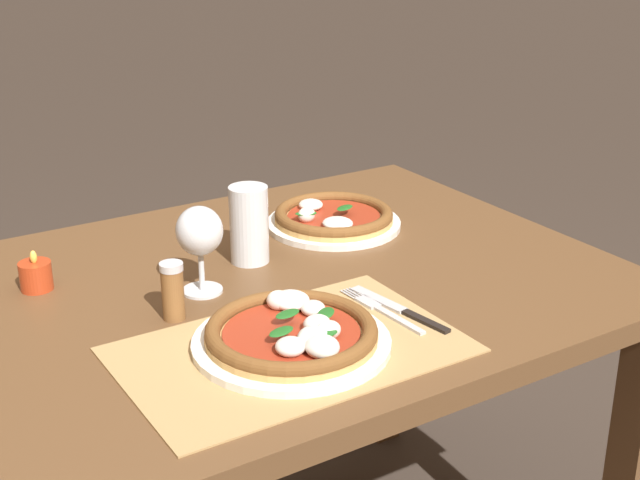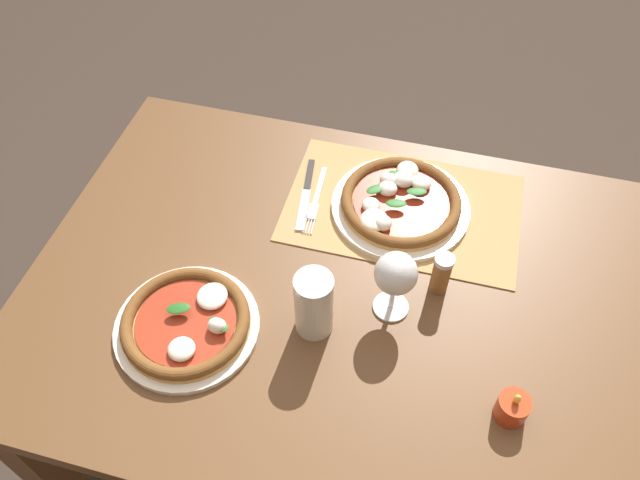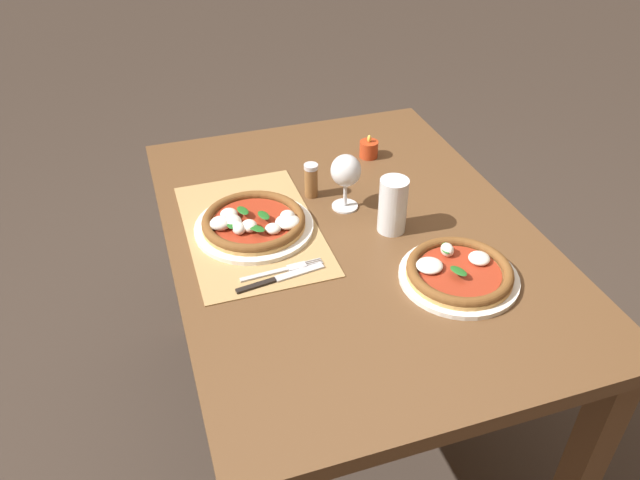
{
  "view_description": "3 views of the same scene",
  "coord_description": "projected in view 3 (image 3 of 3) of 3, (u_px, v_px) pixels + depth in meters",
  "views": [
    {
      "loc": [
        -0.68,
        -1.26,
        1.39
      ],
      "look_at": [
        0.09,
        -0.04,
        0.81
      ],
      "focal_mm": 50.0,
      "sensor_mm": 36.0,
      "label": 1
    },
    {
      "loc": [
        -0.14,
        0.69,
        1.77
      ],
      "look_at": [
        0.05,
        -0.03,
        0.84
      ],
      "focal_mm": 35.0,
      "sensor_mm": 36.0,
      "label": 2
    },
    {
      "loc": [
        1.2,
        -0.47,
        1.66
      ],
      "look_at": [
        0.12,
        -0.12,
        0.82
      ],
      "focal_mm": 35.0,
      "sensor_mm": 36.0,
      "label": 3
    }
  ],
  "objects": [
    {
      "name": "dining_table",
      "position": [
        350.0,
        263.0,
        1.65
      ],
      "size": [
        1.24,
        0.91,
        0.74
      ],
      "color": "brown",
      "rests_on": "ground"
    },
    {
      "name": "pint_glass",
      "position": [
        393.0,
        206.0,
        1.55
      ],
      "size": [
        0.07,
        0.07,
        0.15
      ],
      "color": "silver",
      "rests_on": "dining_table"
    },
    {
      "name": "pizza_far",
      "position": [
        459.0,
        272.0,
        1.42
      ],
      "size": [
        0.27,
        0.27,
        0.05
      ],
      "color": "silver",
      "rests_on": "dining_table"
    },
    {
      "name": "pizza_near",
      "position": [
        254.0,
        223.0,
        1.57
      ],
      "size": [
        0.3,
        0.3,
        0.05
      ],
      "color": "silver",
      "rests_on": "paper_placemat"
    },
    {
      "name": "pepper_shaker",
      "position": [
        311.0,
        180.0,
        1.69
      ],
      "size": [
        0.04,
        0.04,
        0.1
      ],
      "color": "brown",
      "rests_on": "dining_table"
    },
    {
      "name": "ground_plane",
      "position": [
        344.0,
        415.0,
        2.02
      ],
      "size": [
        24.0,
        24.0,
        0.0
      ],
      "primitive_type": "plane",
      "color": "#382D26"
    },
    {
      "name": "knife",
      "position": [
        281.0,
        278.0,
        1.42
      ],
      "size": [
        0.05,
        0.22,
        0.01
      ],
      "color": "black",
      "rests_on": "paper_placemat"
    },
    {
      "name": "wine_glass",
      "position": [
        346.0,
        173.0,
        1.61
      ],
      "size": [
        0.08,
        0.08,
        0.16
      ],
      "color": "silver",
      "rests_on": "dining_table"
    },
    {
      "name": "votive_candle",
      "position": [
        369.0,
        150.0,
        1.88
      ],
      "size": [
        0.06,
        0.06,
        0.07
      ],
      "color": "#B23819",
      "rests_on": "dining_table"
    },
    {
      "name": "fork",
      "position": [
        282.0,
        270.0,
        1.45
      ],
      "size": [
        0.03,
        0.2,
        0.0
      ],
      "color": "#B7B7BC",
      "rests_on": "paper_placemat"
    },
    {
      "name": "paper_placemat",
      "position": [
        252.0,
        229.0,
        1.59
      ],
      "size": [
        0.51,
        0.33,
        0.0
      ],
      "primitive_type": "cube",
      "color": "#A88451",
      "rests_on": "dining_table"
    }
  ]
}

